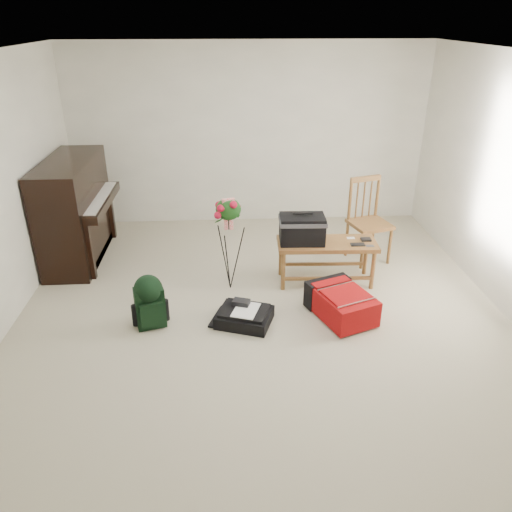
{
  "coord_description": "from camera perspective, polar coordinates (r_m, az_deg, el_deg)",
  "views": [
    {
      "loc": [
        -0.32,
        -4.26,
        2.81
      ],
      "look_at": [
        -0.04,
        0.35,
        0.55
      ],
      "focal_mm": 35.0,
      "sensor_mm": 36.0,
      "label": 1
    }
  ],
  "objects": [
    {
      "name": "floor",
      "position": [
        5.11,
        0.72,
        -7.24
      ],
      "size": [
        5.0,
        5.5,
        0.01
      ],
      "primitive_type": "cube",
      "color": "#C0B69B",
      "rests_on": "ground"
    },
    {
      "name": "ceiling",
      "position": [
        4.28,
        0.92,
        21.96
      ],
      "size": [
        5.0,
        5.5,
        0.01
      ],
      "primitive_type": "cube",
      "color": "white",
      "rests_on": "wall_back"
    },
    {
      "name": "wall_back",
      "position": [
        7.19,
        -0.83,
        13.55
      ],
      "size": [
        5.0,
        0.04,
        2.5
      ],
      "primitive_type": "cube",
      "color": "silver",
      "rests_on": "floor"
    },
    {
      "name": "piano",
      "position": [
        6.53,
        -19.89,
        4.72
      ],
      "size": [
        0.71,
        1.5,
        1.25
      ],
      "color": "black",
      "rests_on": "floor"
    },
    {
      "name": "bench",
      "position": [
        5.56,
        6.19,
        2.55
      ],
      "size": [
        1.12,
        0.48,
        0.85
      ],
      "rotation": [
        0.0,
        0.0,
        -0.04
      ],
      "color": "brown",
      "rests_on": "floor"
    },
    {
      "name": "dining_chair",
      "position": [
        6.29,
        12.81,
        3.89
      ],
      "size": [
        0.55,
        0.55,
        1.03
      ],
      "rotation": [
        0.0,
        0.0,
        0.28
      ],
      "color": "brown",
      "rests_on": "floor"
    },
    {
      "name": "red_suitcase",
      "position": [
        5.19,
        9.62,
        -5.06
      ],
      "size": [
        0.69,
        0.84,
        0.3
      ],
      "rotation": [
        0.0,
        0.0,
        0.38
      ],
      "color": "#BD1008",
      "rests_on": "floor"
    },
    {
      "name": "black_duffel",
      "position": [
        5.02,
        -1.34,
        -6.86
      ],
      "size": [
        0.63,
        0.56,
        0.22
      ],
      "rotation": [
        0.0,
        0.0,
        -0.33
      ],
      "color": "black",
      "rests_on": "floor"
    },
    {
      "name": "green_backpack",
      "position": [
        4.96,
        -12.12,
        -4.84
      ],
      "size": [
        0.32,
        0.29,
        0.56
      ],
      "rotation": [
        0.0,
        0.0,
        0.28
      ],
      "color": "black",
      "rests_on": "floor"
    },
    {
      "name": "flower_stand",
      "position": [
        5.43,
        -3.07,
        1.29
      ],
      "size": [
        0.42,
        0.42,
        1.1
      ],
      "rotation": [
        0.0,
        0.0,
        0.24
      ],
      "color": "black",
      "rests_on": "floor"
    }
  ]
}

